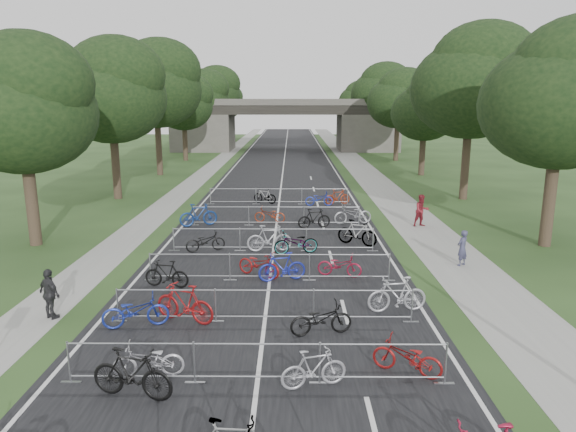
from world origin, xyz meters
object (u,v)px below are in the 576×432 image
at_px(pedestrian_b, 422,211).
at_px(pedestrian_a, 462,248).
at_px(pedestrian_c, 50,294).
at_px(overpass_bridge, 285,125).

bearing_deg(pedestrian_b, pedestrian_a, -104.96).
bearing_deg(pedestrian_a, pedestrian_b, -127.30).
xyz_separation_m(pedestrian_a, pedestrian_c, (-14.81, -5.49, 0.06)).
height_order(pedestrian_a, pedestrian_c, pedestrian_c).
bearing_deg(pedestrian_a, overpass_bridge, -118.53).
relative_size(overpass_bridge, pedestrian_c, 18.86).
bearing_deg(overpass_bridge, pedestrian_a, -81.27).
distance_m(pedestrian_a, pedestrian_c, 15.79).
xyz_separation_m(pedestrian_b, pedestrian_c, (-14.81, -12.40, -0.07)).
bearing_deg(pedestrian_b, pedestrian_c, -154.98).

